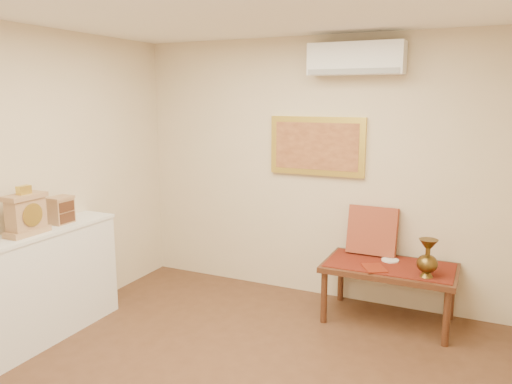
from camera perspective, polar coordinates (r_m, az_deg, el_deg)
The scene contains 12 objects.
wall_back at distance 5.23m, azimuth 7.01°, elevation 2.53°, with size 4.00×0.02×2.70m, color beige.
table_cloth at distance 4.86m, azimuth 15.05°, elevation -8.06°, with size 1.14×0.59×0.01m, color maroon.
brass_urn_tall at distance 4.58m, azimuth 19.04°, elevation -6.70°, with size 0.18×0.18×0.41m, color brown, non-canonical shape.
plate at distance 4.97m, azimuth 15.08°, elevation -7.52°, with size 0.16×0.16×0.01m, color white.
menu at distance 4.72m, azimuth 13.37°, elevation -8.44°, with size 0.18×0.25×0.01m, color maroon.
cushion at distance 5.08m, azimuth 13.16°, elevation -4.31°, with size 0.48×0.10×0.48m, color maroon.
display_ledge at distance 4.63m, azimuth -25.64°, elevation -10.60°, with size 0.37×2.02×0.98m.
mantel_clock at distance 4.50m, azimuth -24.79°, elevation -2.29°, with size 0.17×0.36×0.41m.
wooden_chest at distance 4.79m, azimuth -21.42°, elevation -1.92°, with size 0.16×0.21×0.24m.
low_table at distance 4.89m, azimuth 15.01°, elevation -8.83°, with size 1.20×0.70×0.55m.
painting at distance 5.17m, azimuth 6.98°, elevation 5.23°, with size 1.00×0.06×0.60m.
ac_unit at distance 4.95m, azimuth 11.37°, elevation 14.69°, with size 0.90×0.25×0.30m.
Camera 1 is at (1.60, -2.67, 2.10)m, focal length 35.00 mm.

